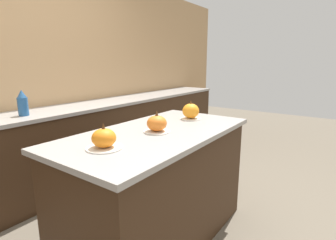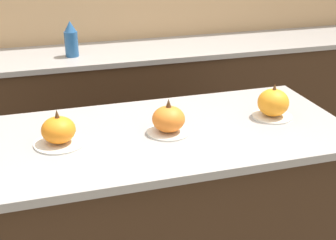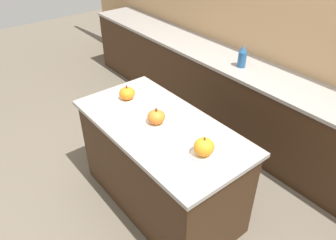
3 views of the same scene
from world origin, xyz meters
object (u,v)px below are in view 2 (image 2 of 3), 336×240
(pumpkin_cake_right, at_px, (273,104))
(pumpkin_cake_center, at_px, (169,120))
(bottle_tall, at_px, (71,40))
(pumpkin_cake_left, at_px, (59,132))

(pumpkin_cake_right, bearing_deg, pumpkin_cake_center, -177.09)
(pumpkin_cake_right, xyz_separation_m, bottle_tall, (-0.79, 1.31, 0.05))
(pumpkin_cake_left, relative_size, pumpkin_cake_center, 1.11)
(pumpkin_cake_left, height_order, bottle_tall, bottle_tall)
(pumpkin_cake_right, height_order, bottle_tall, bottle_tall)
(pumpkin_cake_left, bearing_deg, bottle_tall, 81.68)
(pumpkin_cake_center, height_order, pumpkin_cake_right, pumpkin_cake_right)
(pumpkin_cake_left, xyz_separation_m, pumpkin_cake_center, (0.46, -0.02, 0.00))
(pumpkin_cake_left, relative_size, bottle_tall, 0.89)
(pumpkin_cake_left, distance_m, bottle_tall, 1.33)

